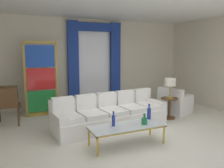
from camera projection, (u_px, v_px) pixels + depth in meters
name	position (u px, v px, depth m)	size (l,w,h in m)	color
ground_plane	(131.00, 132.00, 5.39)	(16.00, 16.00, 0.00)	silver
wall_rear	(89.00, 63.00, 7.93)	(8.00, 0.12, 3.00)	beige
wall_right	(223.00, 64.00, 7.19)	(0.12, 7.00, 3.00)	beige
ceiling_slab	(117.00, 7.00, 5.67)	(8.00, 7.60, 0.04)	white
curtained_window	(95.00, 56.00, 7.82)	(2.00, 0.17, 2.70)	white
couch_white_long	(110.00, 115.00, 5.78)	(2.99, 1.22, 0.86)	white
coffee_table	(127.00, 127.00, 4.63)	(1.56, 0.59, 0.41)	silver
bottle_blue_decanter	(149.00, 113.00, 5.06)	(0.08, 0.08, 0.35)	navy
bottle_crystal_tall	(144.00, 120.00, 4.70)	(0.12, 0.12, 0.24)	#196B3D
bottle_amber_squat	(113.00, 120.00, 4.58)	(0.07, 0.07, 0.32)	navy
vintage_tv	(7.00, 97.00, 5.89)	(0.62, 0.62, 1.35)	brown
armchair_white	(174.00, 104.00, 7.06)	(1.04, 1.03, 0.80)	white
stained_glass_divider	(41.00, 80.00, 6.68)	(0.95, 0.05, 2.20)	gold
peacock_figurine	(58.00, 109.00, 6.70)	(0.44, 0.60, 0.50)	beige
round_side_table	(169.00, 106.00, 6.47)	(0.48, 0.48, 0.59)	brown
table_lamp_brass	(170.00, 83.00, 6.37)	(0.32, 0.32, 0.57)	#B29338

